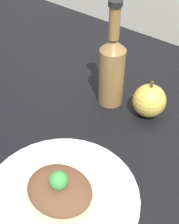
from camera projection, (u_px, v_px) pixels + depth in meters
ground_plane at (85, 142)px, 73.52cm from camera, size 180.00×110.00×4.00cm
plate at (61, 198)px, 58.31cm from camera, size 29.70×29.70×2.38cm
plated_food at (60, 191)px, 56.71cm from camera, size 21.24×21.24×6.49cm
cider_bottle at (112, 68)px, 75.48cm from camera, size 6.35×6.35×26.83cm
apple at (149, 101)px, 75.62cm from camera, size 8.21×8.21×9.78cm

